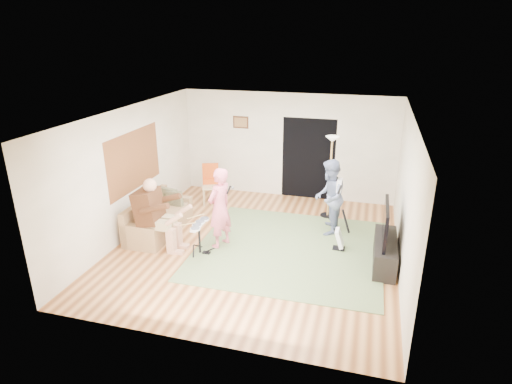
% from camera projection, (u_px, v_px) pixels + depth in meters
% --- Properties ---
extents(floor, '(6.00, 6.00, 0.00)m').
position_uv_depth(floor, '(257.00, 246.00, 8.73)').
color(floor, brown).
rests_on(floor, ground).
extents(walls, '(5.50, 6.00, 2.70)m').
position_uv_depth(walls, '(257.00, 184.00, 8.25)').
color(walls, white).
rests_on(walls, floor).
extents(ceiling, '(6.00, 6.00, 0.00)m').
position_uv_depth(ceiling, '(257.00, 114.00, 7.78)').
color(ceiling, white).
rests_on(ceiling, walls).
extents(window_blinds, '(0.00, 2.05, 2.05)m').
position_uv_depth(window_blinds, '(134.00, 160.00, 9.05)').
color(window_blinds, brown).
rests_on(window_blinds, walls).
extents(doorway, '(2.10, 0.00, 2.10)m').
position_uv_depth(doorway, '(308.00, 159.00, 10.92)').
color(doorway, black).
rests_on(doorway, walls).
extents(picture_frame, '(0.42, 0.03, 0.32)m').
position_uv_depth(picture_frame, '(241.00, 122.00, 11.07)').
color(picture_frame, '#3F2314').
rests_on(picture_frame, walls).
extents(area_rug, '(3.67, 3.53, 0.02)m').
position_uv_depth(area_rug, '(289.00, 249.00, 8.61)').
color(area_rug, '#5B7044').
rests_on(area_rug, floor).
extents(sofa, '(0.77, 1.86, 0.75)m').
position_uv_depth(sofa, '(156.00, 221.00, 9.28)').
color(sofa, '#97744B').
rests_on(sofa, floor).
extents(drummer, '(0.95, 0.53, 1.46)m').
position_uv_depth(drummer, '(159.00, 222.00, 8.47)').
color(drummer, '#482714').
rests_on(drummer, sofa).
extents(drum_kit, '(0.36, 0.65, 0.67)m').
position_uv_depth(drum_kit, '(199.00, 240.00, 8.36)').
color(drum_kit, black).
rests_on(drum_kit, floor).
extents(singer, '(0.59, 0.71, 1.66)m').
position_uv_depth(singer, '(220.00, 208.00, 8.46)').
color(singer, '#DA5E75').
rests_on(singer, floor).
extents(microphone, '(0.06, 0.06, 0.24)m').
position_uv_depth(microphone, '(229.00, 190.00, 8.27)').
color(microphone, black).
rests_on(microphone, singer).
extents(guitarist, '(0.62, 0.79, 1.63)m').
position_uv_depth(guitarist, '(329.00, 197.00, 9.05)').
color(guitarist, slate).
rests_on(guitarist, floor).
extents(guitar_held, '(0.14, 0.60, 0.26)m').
position_uv_depth(guitar_held, '(340.00, 185.00, 8.90)').
color(guitar_held, white).
rests_on(guitar_held, guitarist).
extents(guitar_spare, '(0.32, 0.28, 0.87)m').
position_uv_depth(guitar_spare, '(340.00, 238.00, 8.51)').
color(guitar_spare, black).
rests_on(guitar_spare, floor).
extents(torchiere_lamp, '(0.35, 0.35, 1.93)m').
position_uv_depth(torchiere_lamp, '(331.00, 163.00, 9.68)').
color(torchiere_lamp, black).
rests_on(torchiere_lamp, floor).
extents(dining_chair, '(0.55, 0.58, 1.00)m').
position_uv_depth(dining_chair, '(212.00, 190.00, 10.81)').
color(dining_chair, '#CFB787').
rests_on(dining_chair, floor).
extents(tv_cabinet, '(0.40, 1.40, 0.50)m').
position_uv_depth(tv_cabinet, '(385.00, 252.00, 7.97)').
color(tv_cabinet, black).
rests_on(tv_cabinet, floor).
extents(television, '(0.06, 1.17, 0.69)m').
position_uv_depth(television, '(385.00, 223.00, 7.77)').
color(television, black).
rests_on(television, tv_cabinet).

